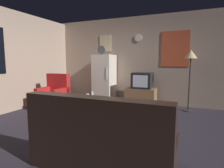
{
  "coord_description": "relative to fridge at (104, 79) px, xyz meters",
  "views": [
    {
      "loc": [
        1.72,
        -3.17,
        1.3
      ],
      "look_at": [
        -0.02,
        0.9,
        0.75
      ],
      "focal_mm": 29.5,
      "sensor_mm": 36.0,
      "label": 1
    }
  ],
  "objects": [
    {
      "name": "crt_tv",
      "position": [
        1.26,
        -0.13,
        0.01
      ],
      "size": [
        0.54,
        0.51,
        0.44
      ],
      "color": "black",
      "rests_on": "tv_stand"
    },
    {
      "name": "mug_ceramic_tan",
      "position": [
        0.32,
        -1.75,
        -0.25
      ],
      "size": [
        0.08,
        0.08,
        0.09
      ],
      "primitive_type": "cylinder",
      "color": "tan",
      "rests_on": "coffee_table"
    },
    {
      "name": "ground_plane",
      "position": [
        0.78,
        -2.05,
        -0.75
      ],
      "size": [
        12.0,
        12.0,
        0.0
      ],
      "primitive_type": "plane",
      "color": "#2D2833"
    },
    {
      "name": "wall_left_with_window",
      "position": [
        -1.77,
        -2.06,
        0.55
      ],
      "size": [
        0.12,
        5.2,
        2.6
      ],
      "color": "tan",
      "rests_on": "ground_plane"
    },
    {
      "name": "couch",
      "position": [
        1.55,
        -3.31,
        -0.44
      ],
      "size": [
        1.7,
        0.8,
        0.92
      ],
      "color": "black",
      "rests_on": "ground_plane"
    },
    {
      "name": "standing_lamp",
      "position": [
        2.49,
        -0.11,
        0.6
      ],
      "size": [
        0.32,
        0.32,
        1.59
      ],
      "color": "#332D28",
      "rests_on": "ground_plane"
    },
    {
      "name": "remote_control",
      "position": [
        0.32,
        -1.52,
        -0.28
      ],
      "size": [
        0.15,
        0.12,
        0.02
      ],
      "primitive_type": "cube",
      "rotation": [
        0.0,
        0.0,
        0.57
      ],
      "color": "black",
      "rests_on": "coffee_table"
    },
    {
      "name": "tv_stand",
      "position": [
        1.22,
        -0.13,
        -0.48
      ],
      "size": [
        0.84,
        0.53,
        0.54
      ],
      "color": "#8E6642",
      "rests_on": "ground_plane"
    },
    {
      "name": "coffee_table",
      "position": [
        0.27,
        -1.69,
        -0.52
      ],
      "size": [
        0.72,
        0.72,
        0.46
      ],
      "color": "#8E6642",
      "rests_on": "ground_plane"
    },
    {
      "name": "wine_glass",
      "position": [
        0.45,
        -1.6,
        -0.22
      ],
      "size": [
        0.05,
        0.05,
        0.15
      ],
      "primitive_type": "cylinder",
      "color": "silver",
      "rests_on": "coffee_table"
    },
    {
      "name": "fridge",
      "position": [
        0.0,
        0.0,
        0.0
      ],
      "size": [
        0.6,
        0.62,
        1.77
      ],
      "color": "silver",
      "rests_on": "ground_plane"
    },
    {
      "name": "armchair",
      "position": [
        -0.85,
        -1.37,
        -0.42
      ],
      "size": [
        0.68,
        0.68,
        0.96
      ],
      "color": "red",
      "rests_on": "ground_plane"
    },
    {
      "name": "mug_ceramic_white",
      "position": [
        0.34,
        -1.6,
        -0.25
      ],
      "size": [
        0.08,
        0.08,
        0.09
      ],
      "primitive_type": "cylinder",
      "color": "silver",
      "rests_on": "coffee_table"
    },
    {
      "name": "wall_with_art",
      "position": [
        0.79,
        0.4,
        0.58
      ],
      "size": [
        5.2,
        0.12,
        2.65
      ],
      "color": "tan",
      "rests_on": "ground_plane"
    }
  ]
}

